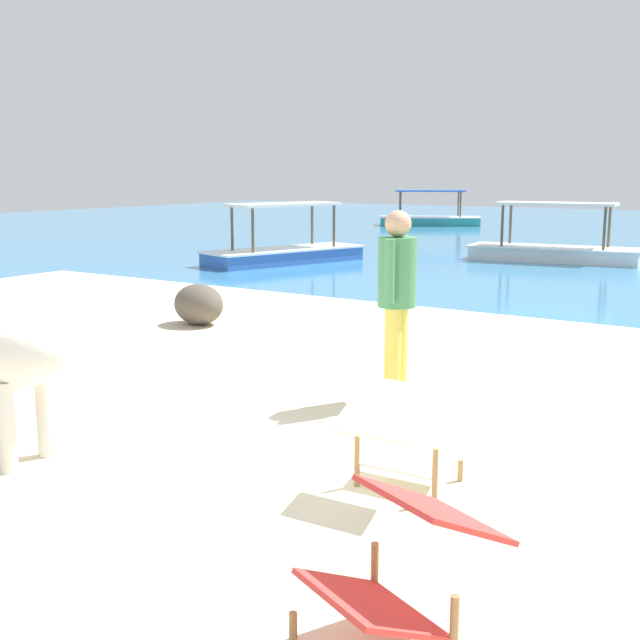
# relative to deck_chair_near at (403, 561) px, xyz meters

# --- Properties ---
(sand_beach) EXTENTS (18.00, 14.00, 0.04)m
(sand_beach) POSITION_rel_deck_chair_near_xyz_m (-2.51, 0.71, -0.40)
(sand_beach) COLOR beige
(sand_beach) RESTS_ON ground
(deck_chair_near) EXTENTS (0.80, 0.92, 0.68)m
(deck_chair_near) POSITION_rel_deck_chair_near_xyz_m (0.00, 0.00, 0.00)
(deck_chair_near) COLOR #A37A4C
(deck_chair_near) RESTS_ON sand_beach
(deck_chair_far) EXTENTS (0.57, 0.79, 0.68)m
(deck_chair_far) POSITION_rel_deck_chair_near_xyz_m (-0.77, 1.44, 0.00)
(deck_chair_far) COLOR #A37A4C
(deck_chair_far) RESTS_ON sand_beach
(person_standing) EXTENTS (0.32, 0.50, 1.62)m
(person_standing) POSITION_rel_deck_chair_near_xyz_m (-1.71, 3.18, 0.56)
(person_standing) COLOR #DBC64C
(person_standing) RESTS_ON sand_beach
(shore_rock_medium) EXTENTS (0.89, 0.79, 0.52)m
(shore_rock_medium) POSITION_rel_deck_chair_near_xyz_m (-5.45, 4.91, -0.12)
(shore_rock_medium) COLOR brown
(shore_rock_medium) RESTS_ON sand_beach
(boat_blue) EXTENTS (2.22, 3.85, 1.29)m
(boat_blue) POSITION_rel_deck_chair_near_xyz_m (-8.74, 11.38, -0.13)
(boat_blue) COLOR #3866B7
(boat_blue) RESTS_ON water_surface
(boat_white) EXTENTS (3.78, 1.57, 1.29)m
(boat_white) POSITION_rel_deck_chair_near_xyz_m (-3.95, 14.94, -0.13)
(boat_white) COLOR white
(boat_white) RESTS_ON water_surface
(boat_teal) EXTENTS (3.77, 2.81, 1.29)m
(boat_teal) POSITION_rel_deck_chair_near_xyz_m (-11.45, 24.35, -0.13)
(boat_teal) COLOR teal
(boat_teal) RESTS_ON water_surface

